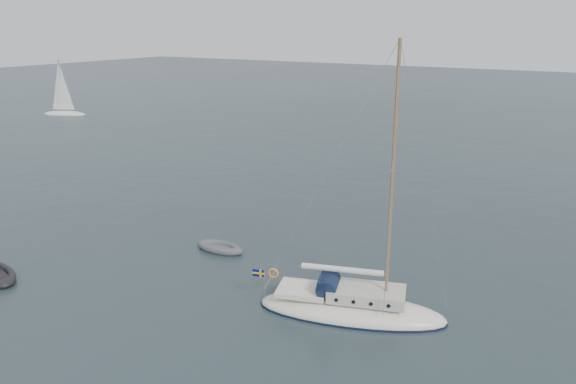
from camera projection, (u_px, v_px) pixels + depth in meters
The scene contains 4 objects.
ground at pixel (300, 282), 29.12m from camera, with size 300.00×300.00×0.00m, color black.
sailboat at pixel (352, 295), 25.59m from camera, with size 9.06×2.72×12.90m.
dinghy at pixel (220, 248), 33.06m from camera, with size 3.06×1.38×0.44m.
distant_yacht_a at pixel (62, 90), 81.09m from camera, with size 6.41×3.42×8.49m.
Camera 1 is at (13.07, -23.10, 12.88)m, focal length 35.00 mm.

